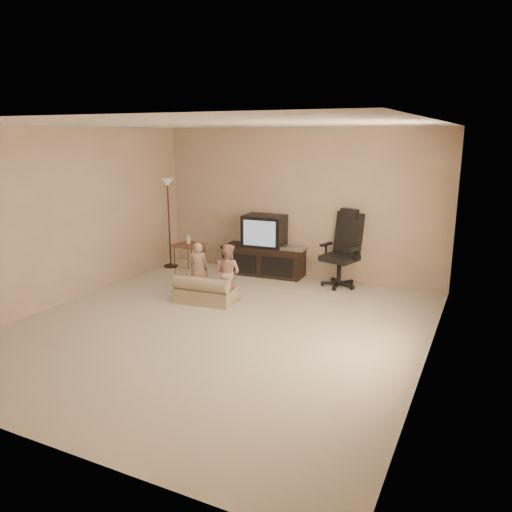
# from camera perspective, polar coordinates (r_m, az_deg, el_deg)

# --- Properties ---
(floor) EXTENTS (5.50, 5.50, 0.00)m
(floor) POSITION_cam_1_polar(r_m,az_deg,el_deg) (6.42, -4.24, -8.09)
(floor) COLOR beige
(floor) RESTS_ON ground
(room_shell) EXTENTS (5.50, 5.50, 5.50)m
(room_shell) POSITION_cam_1_polar(r_m,az_deg,el_deg) (6.03, -4.50, 5.45)
(room_shell) COLOR silver
(room_shell) RESTS_ON floor
(tv_stand) EXTENTS (1.49, 0.63, 1.04)m
(tv_stand) POSITION_cam_1_polar(r_m,az_deg,el_deg) (8.64, 0.99, 0.68)
(tv_stand) COLOR black
(tv_stand) RESTS_ON floor
(office_chair) EXTENTS (0.71, 0.73, 1.24)m
(office_chair) POSITION_cam_1_polar(r_m,az_deg,el_deg) (8.10, 9.83, -0.32)
(office_chair) COLOR black
(office_chair) RESTS_ON floor
(side_table) EXTENTS (0.50, 0.50, 0.70)m
(side_table) POSITION_cam_1_polar(r_m,az_deg,el_deg) (8.80, -7.63, 1.25)
(side_table) COLOR brown
(side_table) RESTS_ON floor
(floor_lamp) EXTENTS (0.25, 0.25, 1.62)m
(floor_lamp) POSITION_cam_1_polar(r_m,az_deg,el_deg) (9.15, -10.00, 5.99)
(floor_lamp) COLOR #302115
(floor_lamp) RESTS_ON floor
(child_sofa) EXTENTS (0.88, 0.55, 0.41)m
(child_sofa) POSITION_cam_1_polar(r_m,az_deg,el_deg) (7.27, -5.87, -4.09)
(child_sofa) COLOR #9A8B68
(child_sofa) RESTS_ON floor
(toddler_left) EXTENTS (0.36, 0.31, 0.83)m
(toddler_left) POSITION_cam_1_polar(r_m,az_deg,el_deg) (7.54, -6.60, -1.48)
(toddler_left) COLOR tan
(toddler_left) RESTS_ON floor
(toddler_right) EXTENTS (0.43, 0.27, 0.85)m
(toddler_right) POSITION_cam_1_polar(r_m,az_deg,el_deg) (7.30, -3.26, -1.86)
(toddler_right) COLOR tan
(toddler_right) RESTS_ON floor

